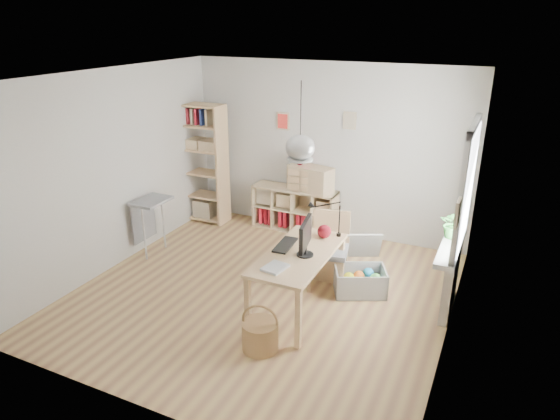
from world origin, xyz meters
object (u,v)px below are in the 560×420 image
at_px(chair, 329,245).
at_px(drawer_chest, 311,179).
at_px(desk, 299,260).
at_px(cube_shelf, 294,212).
at_px(storage_chest, 360,274).
at_px(monitor, 305,236).
at_px(tall_bookshelf, 202,159).

relative_size(chair, drawer_chest, 1.40).
height_order(desk, chair, chair).
xyz_separation_m(cube_shelf, chair, (1.14, -1.50, 0.26)).
relative_size(cube_shelf, storage_chest, 1.51).
relative_size(desk, cube_shelf, 1.07).
bearing_deg(desk, monitor, -16.02).
bearing_deg(cube_shelf, drawer_chest, -8.08).
bearing_deg(storage_chest, desk, -150.77).
xyz_separation_m(cube_shelf, tall_bookshelf, (-1.56, -0.28, 0.79)).
xyz_separation_m(monitor, drawer_chest, (-0.82, 2.22, -0.07)).
bearing_deg(drawer_chest, monitor, -56.23).
distance_m(tall_bookshelf, storage_chest, 3.46).
relative_size(desk, chair, 1.53).
bearing_deg(tall_bookshelf, desk, -37.01).
relative_size(tall_bookshelf, storage_chest, 2.16).
relative_size(tall_bookshelf, monitor, 4.09).
height_order(tall_bookshelf, drawer_chest, tall_bookshelf).
bearing_deg(desk, storage_chest, 54.22).
xyz_separation_m(tall_bookshelf, chair, (2.71, -1.22, -0.53)).
height_order(monitor, drawer_chest, monitor).
relative_size(tall_bookshelf, drawer_chest, 2.84).
distance_m(chair, storage_chest, 0.54).
bearing_deg(cube_shelf, tall_bookshelf, -169.81).
height_order(tall_bookshelf, chair, tall_bookshelf).
height_order(desk, storage_chest, desk).
xyz_separation_m(tall_bookshelf, monitor, (2.68, -1.98, -0.10)).
relative_size(cube_shelf, chair, 1.42).
bearing_deg(storage_chest, monitor, -145.14).
bearing_deg(tall_bookshelf, monitor, -36.44).
xyz_separation_m(chair, monitor, (-0.03, -0.76, 0.43)).
xyz_separation_m(desk, tall_bookshelf, (-2.59, 1.95, 0.43)).
xyz_separation_m(desk, monitor, (0.09, -0.03, 0.33)).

